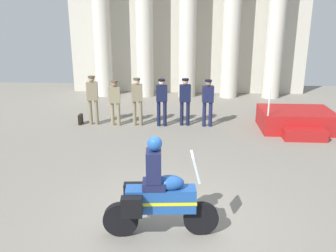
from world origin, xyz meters
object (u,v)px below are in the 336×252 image
(officer_in_row_0, at_px, (93,96))
(officer_in_row_4, at_px, (185,98))
(reviewing_stand, at_px, (296,121))
(officer_in_row_3, at_px, (162,99))
(briefcase_on_ground, at_px, (81,119))
(officer_in_row_1, at_px, (115,99))
(officer_in_row_2, at_px, (137,98))
(motorcycle_with_rider, at_px, (157,195))
(officer_in_row_5, at_px, (208,99))

(officer_in_row_0, relative_size, officer_in_row_4, 1.04)
(reviewing_stand, distance_m, officer_in_row_3, 4.69)
(officer_in_row_0, relative_size, briefcase_on_ground, 4.90)
(officer_in_row_1, distance_m, officer_in_row_3, 1.66)
(officer_in_row_2, bearing_deg, motorcycle_with_rider, 93.46)
(officer_in_row_3, relative_size, officer_in_row_4, 1.00)
(officer_in_row_0, relative_size, officer_in_row_2, 1.03)
(officer_in_row_2, height_order, briefcase_on_ground, officer_in_row_2)
(officer_in_row_5, bearing_deg, officer_in_row_4, -12.54)
(officer_in_row_1, height_order, briefcase_on_ground, officer_in_row_1)
(reviewing_stand, xyz_separation_m, officer_in_row_3, (-4.64, 0.18, 0.66))
(reviewing_stand, height_order, briefcase_on_ground, reviewing_stand)
(motorcycle_with_rider, bearing_deg, officer_in_row_2, 96.22)
(officer_in_row_2, bearing_deg, reviewing_stand, 170.44)
(officer_in_row_2, relative_size, officer_in_row_4, 1.01)
(briefcase_on_ground, bearing_deg, officer_in_row_2, -0.82)
(officer_in_row_0, distance_m, motorcycle_with_rider, 7.29)
(reviewing_stand, distance_m, officer_in_row_5, 3.11)
(officer_in_row_3, height_order, briefcase_on_ground, officer_in_row_3)
(officer_in_row_0, xyz_separation_m, officer_in_row_1, (0.81, -0.06, -0.09))
(officer_in_row_3, relative_size, motorcycle_with_rider, 0.81)
(briefcase_on_ground, bearing_deg, officer_in_row_4, 1.23)
(officer_in_row_4, distance_m, motorcycle_with_rider, 6.79)
(officer_in_row_2, height_order, officer_in_row_5, officer_in_row_2)
(officer_in_row_4, relative_size, briefcase_on_ground, 4.70)
(officer_in_row_4, relative_size, officer_in_row_5, 1.01)
(officer_in_row_5, bearing_deg, motorcycle_with_rider, 72.49)
(officer_in_row_5, distance_m, motorcycle_with_rider, 6.81)
(officer_in_row_4, distance_m, briefcase_on_ground, 3.86)
(officer_in_row_0, bearing_deg, officer_in_row_5, 172.76)
(officer_in_row_3, distance_m, officer_in_row_4, 0.82)
(officer_in_row_3, bearing_deg, officer_in_row_2, -8.80)
(officer_in_row_0, bearing_deg, officer_in_row_4, 174.05)
(officer_in_row_3, height_order, officer_in_row_5, officer_in_row_3)
(officer_in_row_1, height_order, motorcycle_with_rider, motorcycle_with_rider)
(reviewing_stand, relative_size, officer_in_row_3, 1.43)
(officer_in_row_5, bearing_deg, officer_in_row_3, -5.36)
(officer_in_row_4, bearing_deg, motorcycle_with_rider, 79.22)
(reviewing_stand, bearing_deg, briefcase_on_ground, 178.28)
(officer_in_row_3, relative_size, briefcase_on_ground, 4.69)
(officer_in_row_4, bearing_deg, officer_in_row_5, 167.46)
(officer_in_row_2, distance_m, briefcase_on_ground, 2.25)
(reviewing_stand, relative_size, officer_in_row_0, 1.37)
(officer_in_row_3, distance_m, briefcase_on_ground, 3.07)
(officer_in_row_3, height_order, motorcycle_with_rider, motorcycle_with_rider)
(officer_in_row_4, distance_m, officer_in_row_5, 0.80)
(officer_in_row_1, distance_m, briefcase_on_ground, 1.52)
(officer_in_row_2, xyz_separation_m, officer_in_row_5, (2.48, 0.04, -0.02))
(reviewing_stand, relative_size, officer_in_row_2, 1.41)
(officer_in_row_0, bearing_deg, officer_in_row_1, 168.55)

